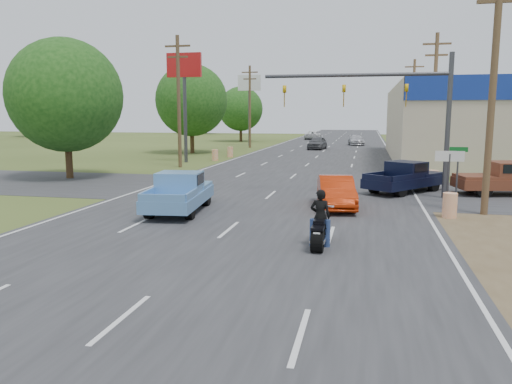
% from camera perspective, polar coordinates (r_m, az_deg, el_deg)
% --- Properties ---
extents(ground, '(200.00, 200.00, 0.00)m').
position_cam_1_polar(ground, '(10.66, -15.10, -13.88)').
color(ground, '#3D4C1E').
rests_on(ground, ground).
extents(main_road, '(15.00, 180.00, 0.02)m').
position_cam_1_polar(main_road, '(49.07, 6.96, 4.01)').
color(main_road, '#2D2D30').
rests_on(main_road, ground).
extents(cross_road, '(120.00, 10.00, 0.02)m').
position_cam_1_polar(cross_road, '(27.38, 2.48, 0.30)').
color(cross_road, '#2D2D30').
rests_on(cross_road, ground).
extents(utility_pole_1, '(2.00, 0.28, 10.00)m').
position_cam_1_polar(utility_pole_1, '(22.24, 25.48, 11.22)').
color(utility_pole_1, '#4C3823').
rests_on(utility_pole_1, ground).
extents(utility_pole_2, '(2.00, 0.28, 10.00)m').
position_cam_1_polar(utility_pole_2, '(39.99, 19.69, 10.11)').
color(utility_pole_2, '#4C3823').
rests_on(utility_pole_2, ground).
extents(utility_pole_3, '(2.00, 0.28, 10.00)m').
position_cam_1_polar(utility_pole_3, '(57.89, 17.48, 9.66)').
color(utility_pole_3, '#4C3823').
rests_on(utility_pole_3, ground).
extents(utility_pole_5, '(2.00, 0.28, 10.00)m').
position_cam_1_polar(utility_pole_5, '(39.34, -8.83, 10.54)').
color(utility_pole_5, '#4C3823').
rests_on(utility_pole_5, ground).
extents(utility_pole_6, '(2.00, 0.28, 10.00)m').
position_cam_1_polar(utility_pole_6, '(62.32, -0.71, 9.97)').
color(utility_pole_6, '#4C3823').
rests_on(utility_pole_6, ground).
extents(tree_0, '(7.14, 7.14, 8.84)m').
position_cam_1_polar(tree_0, '(34.24, -20.96, 10.26)').
color(tree_0, '#422D19').
rests_on(tree_0, ground).
extents(tree_1, '(7.56, 7.56, 9.36)m').
position_cam_1_polar(tree_1, '(53.86, -7.40, 10.35)').
color(tree_1, '#422D19').
rests_on(tree_1, ground).
extents(tree_2, '(6.72, 6.72, 8.32)m').
position_cam_1_polar(tree_2, '(77.03, -1.76, 9.47)').
color(tree_2, '#422D19').
rests_on(tree_2, ground).
extents(tree_4, '(9.24, 9.24, 11.44)m').
position_cam_1_polar(tree_4, '(102.81, -23.38, 9.63)').
color(tree_4, '#422D19').
rests_on(tree_4, ground).
extents(tree_5, '(7.98, 7.98, 9.88)m').
position_cam_1_polar(tree_5, '(106.74, 26.52, 8.88)').
color(tree_5, '#422D19').
rests_on(tree_5, ground).
extents(tree_6, '(8.82, 8.82, 10.92)m').
position_cam_1_polar(tree_6, '(109.35, -6.13, 10.04)').
color(tree_6, '#422D19').
rests_on(tree_6, ground).
extents(barrel_0, '(0.56, 0.56, 1.00)m').
position_cam_1_polar(barrel_0, '(21.24, 21.27, -1.44)').
color(barrel_0, orange).
rests_on(barrel_0, ground).
extents(barrel_1, '(0.56, 0.56, 1.00)m').
position_cam_1_polar(barrel_1, '(29.63, 19.58, 1.40)').
color(barrel_1, orange).
rests_on(barrel_1, ground).
extents(barrel_2, '(0.56, 0.56, 1.00)m').
position_cam_1_polar(barrel_2, '(44.81, -4.70, 4.23)').
color(barrel_2, orange).
rests_on(barrel_2, ground).
extents(barrel_3, '(0.56, 0.56, 1.00)m').
position_cam_1_polar(barrel_3, '(48.55, -2.97, 4.59)').
color(barrel_3, orange).
rests_on(barrel_3, ground).
extents(pole_sign_left_near, '(3.00, 0.35, 9.20)m').
position_cam_1_polar(pole_sign_left_near, '(43.53, -8.19, 12.82)').
color(pole_sign_left_near, '#3F3F44').
rests_on(pole_sign_left_near, ground).
extents(pole_sign_left_far, '(3.00, 0.35, 9.20)m').
position_cam_1_polar(pole_sign_left_far, '(66.51, -0.77, 11.49)').
color(pole_sign_left_far, '#3F3F44').
rests_on(pole_sign_left_far, ground).
extents(lane_sign, '(1.20, 0.08, 2.52)m').
position_cam_1_polar(lane_sign, '(23.05, 21.21, 2.85)').
color(lane_sign, '#3F3F44').
rests_on(lane_sign, ground).
extents(street_name_sign, '(0.80, 0.08, 2.61)m').
position_cam_1_polar(street_name_sign, '(24.65, 22.04, 2.46)').
color(street_name_sign, '#3F3F44').
rests_on(street_name_sign, ground).
extents(signal_mast, '(9.12, 0.40, 7.00)m').
position_cam_1_polar(signal_mast, '(25.71, 15.25, 10.17)').
color(signal_mast, '#3F3F44').
rests_on(signal_mast, ground).
extents(red_convertible, '(2.07, 4.37, 1.38)m').
position_cam_1_polar(red_convertible, '(22.12, 9.13, -0.05)').
color(red_convertible, '#B02708').
rests_on(red_convertible, ground).
extents(motorcycle, '(0.71, 2.32, 1.18)m').
position_cam_1_polar(motorcycle, '(15.52, 7.30, -4.42)').
color(motorcycle, black).
rests_on(motorcycle, ground).
extents(rider, '(0.63, 0.42, 1.71)m').
position_cam_1_polar(rider, '(15.51, 7.35, -3.17)').
color(rider, black).
rests_on(rider, ground).
extents(blue_pickup, '(2.47, 5.24, 1.68)m').
position_cam_1_polar(blue_pickup, '(21.32, -8.67, 0.05)').
color(blue_pickup, black).
rests_on(blue_pickup, ground).
extents(navy_pickup, '(4.55, 5.05, 1.64)m').
position_cam_1_polar(navy_pickup, '(27.47, 16.79, 1.68)').
color(navy_pickup, black).
rests_on(navy_pickup, ground).
extents(brown_pickup, '(5.43, 2.95, 1.71)m').
position_cam_1_polar(brown_pickup, '(28.39, 26.63, 1.41)').
color(brown_pickup, black).
rests_on(brown_pickup, ground).
extents(distant_car_grey, '(2.25, 4.62, 1.52)m').
position_cam_1_polar(distant_car_grey, '(59.85, 7.02, 5.58)').
color(distant_car_grey, '#4F4F54').
rests_on(distant_car_grey, ground).
extents(distant_car_silver, '(2.52, 4.89, 1.36)m').
position_cam_1_polar(distant_car_silver, '(68.91, 11.38, 5.83)').
color(distant_car_silver, '#BAB9BF').
rests_on(distant_car_silver, ground).
extents(distant_car_white, '(2.44, 5.02, 1.38)m').
position_cam_1_polar(distant_car_white, '(84.31, 6.52, 6.46)').
color(distant_car_white, silver).
rests_on(distant_car_white, ground).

